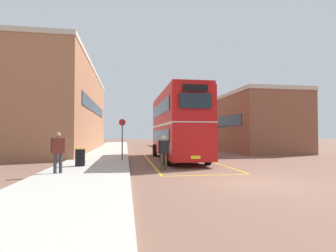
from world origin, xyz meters
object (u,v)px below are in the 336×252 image
(double_decker_bus, at_px, (177,125))
(single_deck_bus, at_px, (175,135))
(pedestrian_waiting_near, at_px, (58,149))
(bus_stop_sign, at_px, (122,135))
(pedestrian_boarding, at_px, (164,150))
(litter_bin, at_px, (80,157))

(double_decker_bus, height_order, single_deck_bus, double_decker_bus)
(pedestrian_waiting_near, xyz_separation_m, bus_stop_sign, (2.70, 5.44, 0.57))
(double_decker_bus, bearing_deg, pedestrian_boarding, -108.17)
(pedestrian_boarding, relative_size, bus_stop_sign, 0.66)
(single_deck_bus, xyz_separation_m, litter_bin, (-9.70, -24.53, -1.03))
(double_decker_bus, distance_m, litter_bin, 7.42)
(double_decker_bus, bearing_deg, pedestrian_waiting_near, -135.80)
(pedestrian_boarding, relative_size, pedestrian_waiting_near, 0.99)
(bus_stop_sign, bearing_deg, pedestrian_boarding, -63.32)
(single_deck_bus, distance_m, bus_stop_sign, 22.85)
(single_deck_bus, bearing_deg, double_decker_bus, -100.08)
(pedestrian_waiting_near, xyz_separation_m, litter_bin, (0.53, 2.49, -0.58))
(double_decker_bus, relative_size, litter_bin, 11.03)
(pedestrian_boarding, bearing_deg, single_deck_bus, 78.25)
(single_deck_bus, distance_m, pedestrian_boarding, 26.42)
(single_deck_bus, relative_size, pedestrian_waiting_near, 4.58)
(pedestrian_boarding, relative_size, litter_bin, 1.91)
(single_deck_bus, height_order, bus_stop_sign, single_deck_bus)
(single_deck_bus, bearing_deg, litter_bin, -111.57)
(single_deck_bus, height_order, pedestrian_waiting_near, single_deck_bus)
(double_decker_bus, xyz_separation_m, bus_stop_sign, (-3.86, -0.93, -0.76))
(pedestrian_boarding, distance_m, bus_stop_sign, 4.84)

